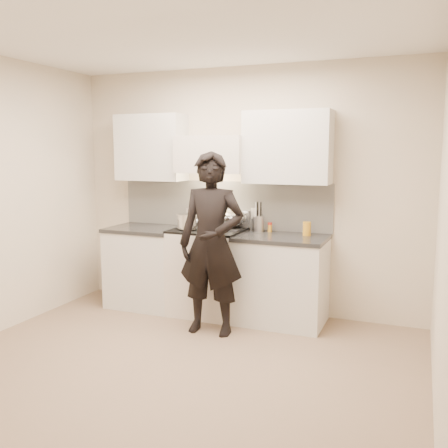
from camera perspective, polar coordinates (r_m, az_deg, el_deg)
The scene contains 11 objects.
ground_plane at distance 4.34m, azimuth -5.79°, elevation -16.01°, with size 4.00×4.00×0.00m, color #7F6550.
room_shell at distance 4.32m, azimuth -4.50°, elevation 5.81°, with size 4.04×3.54×2.70m.
stove at distance 5.53m, azimuth -1.79°, elevation -5.39°, with size 0.76×0.65×0.96m.
counter_right at distance 5.27m, azimuth 6.57°, elevation -6.29°, with size 0.92×0.67×0.92m.
counter_left at distance 5.88m, azimuth -8.81°, elevation -4.79°, with size 0.82×0.67×0.92m.
wok at distance 5.48m, azimuth 0.70°, elevation 0.75°, with size 0.39×0.46×0.31m.
stock_pot at distance 5.39m, azimuth -4.10°, elevation 0.32°, with size 0.32×0.29×0.16m.
utensil_crock at distance 5.41m, azimuth 3.94°, elevation 0.17°, with size 0.12×0.12×0.32m.
spice_jar at distance 5.41m, azimuth 5.26°, elevation -0.35°, with size 0.05×0.05×0.10m.
oil_glass at distance 5.22m, azimuth 9.45°, elevation -0.53°, with size 0.08×0.08×0.14m.
person at distance 4.85m, azimuth -1.46°, elevation -2.28°, with size 0.65×0.43×1.79m, color black.
Camera 1 is at (1.85, -3.50, 1.79)m, focal length 40.00 mm.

